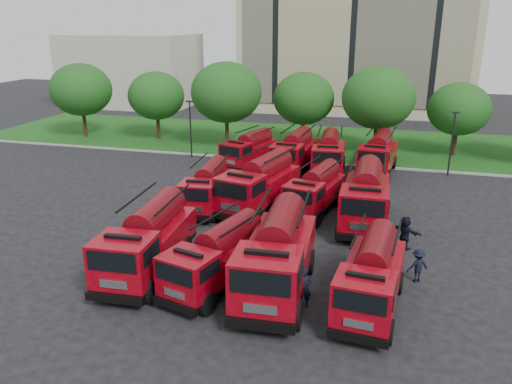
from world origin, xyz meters
TOP-DOWN VIEW (x-y plane):
  - ground at (0.00, 0.00)m, footprint 140.00×140.00m
  - lawn at (0.00, 26.00)m, footprint 70.00×16.00m
  - curb at (0.00, 17.90)m, footprint 70.00×0.30m
  - apartment_building at (2.00, 47.94)m, footprint 30.00×14.18m
  - side_building at (-30.00, 44.00)m, footprint 18.00×12.00m
  - tree_0 at (-24.00, 22.00)m, footprint 6.30×6.30m
  - tree_1 at (-16.00, 23.00)m, footprint 5.71×5.71m
  - tree_2 at (-8.00, 21.50)m, footprint 6.72×6.72m
  - tree_3 at (-1.00, 24.00)m, footprint 5.88×5.88m
  - tree_4 at (6.00, 22.50)m, footprint 6.55×6.55m
  - tree_5 at (13.00, 23.50)m, footprint 5.46×5.46m
  - lamp_post_0 at (-10.00, 17.20)m, footprint 0.60×0.25m
  - lamp_post_1 at (12.00, 17.20)m, footprint 0.60×0.25m
  - fire_truck_0 at (-3.68, -3.91)m, footprint 3.05×7.53m
  - fire_truck_1 at (0.00, -4.29)m, footprint 3.79×6.72m
  - fire_truck_2 at (2.75, -4.05)m, footprint 3.23×8.02m
  - fire_truck_3 at (6.90, -4.42)m, footprint 2.90×6.76m
  - fire_truck_4 at (-3.98, 5.18)m, footprint 2.75×6.53m
  - fire_truck_5 at (-0.70, 5.98)m, footprint 4.22×7.89m
  - fire_truck_6 at (2.90, 6.43)m, footprint 3.42×6.63m
  - fire_truck_7 at (6.12, 5.11)m, footprint 2.88×7.70m
  - fire_truck_8 at (-4.10, 15.69)m, footprint 3.78×6.65m
  - fire_truck_9 at (-0.17, 15.26)m, footprint 3.03×7.18m
  - fire_truck_10 at (2.65, 15.27)m, footprint 3.01×7.19m
  - fire_truck_11 at (6.49, 16.35)m, footprint 3.12×7.15m
  - firefighter_0 at (4.16, -5.08)m, footprint 0.69×0.54m
  - firefighter_1 at (3.75, -5.50)m, footprint 1.01×0.90m
  - firefighter_2 at (6.38, -1.19)m, footprint 0.85×1.06m
  - firefighter_3 at (8.94, -1.53)m, footprint 1.18×0.99m
  - firefighter_4 at (-2.40, 4.56)m, footprint 1.07×1.07m
  - firefighter_5 at (8.42, 2.07)m, footprint 1.85×1.52m

SIDE VIEW (x-z plane):
  - ground at x=0.00m, z-range 0.00..0.00m
  - firefighter_0 at x=4.16m, z-range -0.89..0.89m
  - firefighter_1 at x=3.75m, z-range -0.91..0.91m
  - firefighter_2 at x=6.38m, z-range -0.79..0.79m
  - firefighter_3 at x=8.94m, z-range -0.81..0.81m
  - firefighter_4 at x=-2.40m, z-range -0.93..0.93m
  - firefighter_5 at x=8.42m, z-range -0.92..0.92m
  - lawn at x=0.00m, z-range 0.00..0.12m
  - curb at x=0.00m, z-range 0.00..0.14m
  - fire_truck_8 at x=-4.10m, z-range 0.01..2.88m
  - fire_truck_6 at x=2.90m, z-range 0.01..2.89m
  - fire_truck_4 at x=-3.98m, z-range 0.01..2.91m
  - fire_truck_1 at x=0.00m, z-range 0.01..2.91m
  - fire_truck_3 at x=6.90m, z-range 0.01..3.00m
  - fire_truck_11 at x=6.49m, z-range 0.01..3.17m
  - fire_truck_9 at x=-0.17m, z-range 0.01..3.20m
  - fire_truck_10 at x=2.65m, z-range 0.01..3.21m
  - fire_truck_0 at x=-3.68m, z-range 0.01..3.38m
  - fire_truck_5 at x=-0.70m, z-range 0.01..3.43m
  - fire_truck_7 at x=6.12m, z-range 0.01..3.51m
  - fire_truck_2 at x=2.75m, z-range 0.01..3.60m
  - lamp_post_0 at x=-10.00m, z-range 0.34..5.45m
  - lamp_post_1 at x=12.00m, z-range 0.34..5.45m
  - tree_5 at x=13.00m, z-range 1.01..7.69m
  - tree_1 at x=-16.00m, z-range 1.06..8.04m
  - tree_3 at x=-1.00m, z-range 1.09..8.28m
  - side_building at x=-30.00m, z-range 0.00..10.00m
  - tree_0 at x=-24.00m, z-range 1.17..8.87m
  - tree_4 at x=6.00m, z-range 1.21..9.23m
  - tree_2 at x=-8.00m, z-range 1.25..9.46m
  - apartment_building at x=2.00m, z-range 0.00..25.00m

